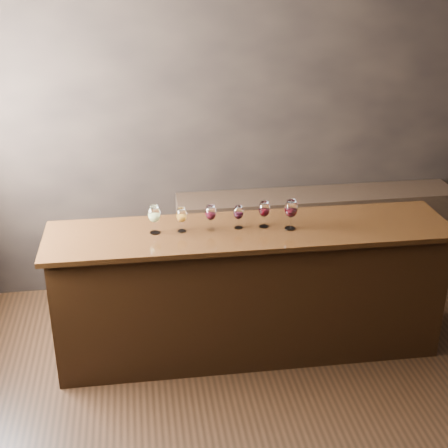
{
  "coord_description": "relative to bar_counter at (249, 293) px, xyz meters",
  "views": [
    {
      "loc": [
        -0.93,
        -2.8,
        2.84
      ],
      "look_at": [
        -0.36,
        1.12,
        1.06
      ],
      "focal_mm": 50.0,
      "sensor_mm": 36.0,
      "label": 1
    }
  ],
  "objects": [
    {
      "name": "room_shell",
      "position": [
        -0.06,
        -1.0,
        1.32
      ],
      "size": [
        5.02,
        4.52,
        2.81
      ],
      "color": "black",
      "rests_on": "ground"
    },
    {
      "name": "bar_counter",
      "position": [
        0.0,
        0.0,
        0.0
      ],
      "size": [
        2.78,
        0.62,
        0.97
      ],
      "primitive_type": "cube",
      "rotation": [
        0.0,
        0.0,
        -0.01
      ],
      "color": "black",
      "rests_on": "ground"
    },
    {
      "name": "bar_top",
      "position": [
        0.0,
        0.0,
        0.5
      ],
      "size": [
        2.87,
        0.69,
        0.04
      ],
      "primitive_type": "cube",
      "rotation": [
        0.0,
        0.0,
        -0.01
      ],
      "color": "black",
      "rests_on": "bar_counter"
    },
    {
      "name": "back_bar_shelf",
      "position": [
        0.77,
        0.91,
        -0.05
      ],
      "size": [
        2.43,
        0.4,
        0.88
      ],
      "primitive_type": "cube",
      "color": "black",
      "rests_on": "ground"
    },
    {
      "name": "glass_white",
      "position": [
        -0.67,
        0.03,
        0.66
      ],
      "size": [
        0.09,
        0.09,
        0.2
      ],
      "color": "white",
      "rests_on": "bar_top"
    },
    {
      "name": "glass_amber",
      "position": [
        -0.48,
        0.03,
        0.64
      ],
      "size": [
        0.08,
        0.08,
        0.18
      ],
      "color": "white",
      "rests_on": "bar_top"
    },
    {
      "name": "glass_red_a",
      "position": [
        -0.28,
        0.03,
        0.65
      ],
      "size": [
        0.08,
        0.08,
        0.18
      ],
      "color": "white",
      "rests_on": "bar_top"
    },
    {
      "name": "glass_red_b",
      "position": [
        -0.08,
        0.03,
        0.64
      ],
      "size": [
        0.07,
        0.07,
        0.17
      ],
      "color": "white",
      "rests_on": "bar_top"
    },
    {
      "name": "glass_red_c",
      "position": [
        0.1,
        0.03,
        0.65
      ],
      "size": [
        0.08,
        0.08,
        0.19
      ],
      "color": "white",
      "rests_on": "bar_top"
    },
    {
      "name": "glass_red_d",
      "position": [
        0.28,
        -0.04,
        0.67
      ],
      "size": [
        0.09,
        0.09,
        0.22
      ],
      "color": "white",
      "rests_on": "bar_top"
    }
  ]
}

